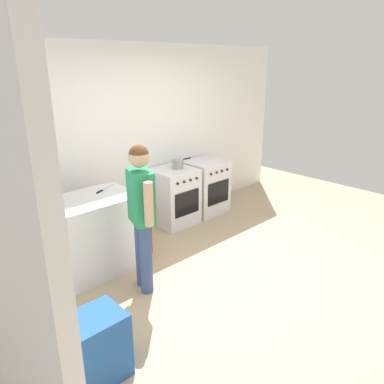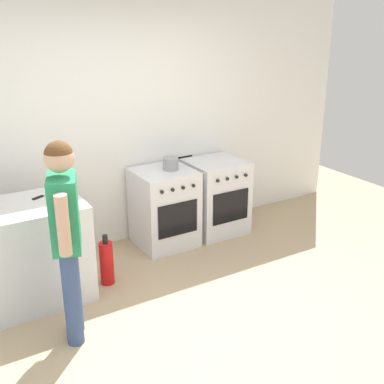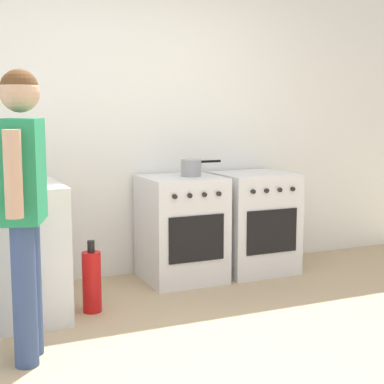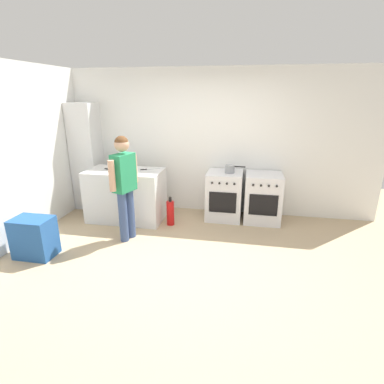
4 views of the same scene
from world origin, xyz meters
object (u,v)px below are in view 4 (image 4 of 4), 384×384
recycling_crate_upper (33,228)px  larder_cabinet (87,157)px  pot (230,169)px  recycling_crate_lower (36,247)px  person (124,180)px  fire_extinguisher (170,213)px  oven_right (263,198)px  knife_paring (108,169)px  knife_bread (150,169)px  oven_left (224,195)px

recycling_crate_upper → larder_cabinet: size_ratio=0.26×
pot → recycling_crate_lower: bearing=-144.1°
recycling_crate_lower → recycling_crate_upper: 0.28m
person → larder_cabinet: bearing=136.2°
person → recycling_crate_upper: bearing=-145.0°
person → fire_extinguisher: size_ratio=3.18×
recycling_crate_upper → recycling_crate_lower: bearing=0.0°
oven_right → larder_cabinet: (-3.32, 0.10, 0.57)m
knife_paring → person: 0.95m
person → oven_right: bearing=28.2°
person → knife_bread: bearing=83.5°
oven_left → recycling_crate_lower: (-2.44, -1.84, -0.29)m
person → pot: bearing=36.6°
recycling_crate_upper → knife_paring: bearing=73.4°
fire_extinguisher → recycling_crate_upper: bearing=-139.0°
oven_left → knife_paring: knife_paring is taller
fire_extinguisher → recycling_crate_upper: size_ratio=0.96×
knife_bread → fire_extinguisher: 0.84m
recycling_crate_upper → oven_left: bearing=37.1°
oven_left → knife_paring: (-2.00, -0.38, 0.48)m
knife_paring → oven_right: bearing=8.0°
pot → recycling_crate_upper: bearing=-144.1°
oven_left → knife_bread: bearing=-169.7°
knife_bread → fire_extinguisher: bearing=-30.4°
pot → person: (-1.47, -1.09, 0.03)m
fire_extinguisher → recycling_crate_lower: 2.08m
recycling_crate_lower → larder_cabinet: 2.13m
pot → person: size_ratio=0.22×
recycling_crate_upper → larder_cabinet: bearing=96.3°
knife_paring → fire_extinguisher: bearing=-5.2°
oven_right → pot: bearing=-178.8°
knife_paring → pot: bearing=9.9°
oven_left → recycling_crate_lower: oven_left is taller
knife_bread → recycling_crate_upper: size_ratio=0.63×
fire_extinguisher → knife_bread: bearing=149.6°
pot → larder_cabinet: size_ratio=0.17×
pot → person: person is taller
oven_right → knife_bread: 2.03m
oven_left → recycling_crate_upper: oven_left is taller
knife_paring → recycling_crate_upper: (-0.44, -1.47, -0.49)m
knife_bread → fire_extinguisher: (0.42, -0.24, -0.69)m
pot → recycling_crate_lower: pot is taller
knife_bread → fire_extinguisher: size_ratio=0.66×
oven_left → person: person is taller
knife_paring → recycling_crate_lower: knife_paring is taller
pot → recycling_crate_upper: pot is taller
larder_cabinet → fire_extinguisher: bearing=-18.0°
oven_right → knife_paring: 2.74m
pot → knife_paring: bearing=-170.1°
knife_bread → larder_cabinet: bearing=166.2°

